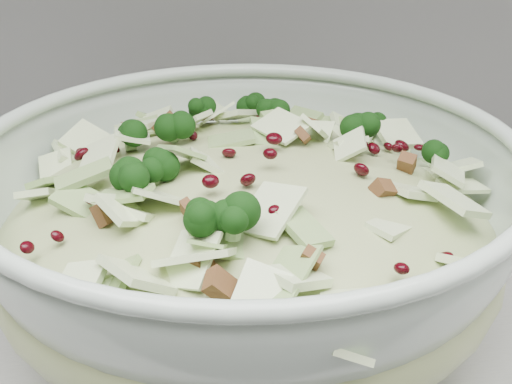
# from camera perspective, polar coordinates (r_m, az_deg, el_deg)

# --- Properties ---
(mixing_bowl) EXTENTS (0.51, 0.51, 0.16)m
(mixing_bowl) POSITION_cam_1_polar(r_m,az_deg,el_deg) (0.54, -0.72, -3.65)
(mixing_bowl) COLOR #B2C3B4
(mixing_bowl) RESTS_ON counter
(salad) EXTENTS (0.46, 0.46, 0.16)m
(salad) POSITION_cam_1_polar(r_m,az_deg,el_deg) (0.53, -0.74, -1.17)
(salad) COLOR tan
(salad) RESTS_ON mixing_bowl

